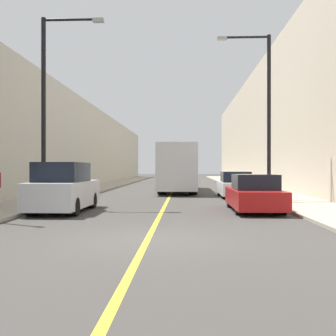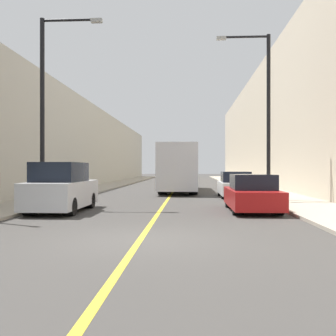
% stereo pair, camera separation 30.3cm
% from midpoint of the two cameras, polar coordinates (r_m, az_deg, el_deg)
% --- Properties ---
extents(ground_plane, '(200.00, 200.00, 0.00)m').
position_cam_midpoint_polar(ground_plane, '(9.81, -3.18, -10.37)').
color(ground_plane, '#3F3D3A').
extents(sidewalk_left, '(3.02, 72.00, 0.12)m').
position_cam_midpoint_polar(sidewalk_left, '(40.35, -7.70, -2.38)').
color(sidewalk_left, '#A89E8C').
rests_on(sidewalk_left, ground).
extents(sidewalk_right, '(3.02, 72.00, 0.12)m').
position_cam_midpoint_polar(sidewalk_right, '(40.00, 11.00, -2.40)').
color(sidewalk_right, '#A89E8C').
rests_on(sidewalk_right, ground).
extents(building_row_left, '(4.00, 72.00, 7.92)m').
position_cam_midpoint_polar(building_row_left, '(41.17, -12.52, 3.10)').
color(building_row_left, '#B7B2A3').
rests_on(building_row_left, ground).
extents(building_row_right, '(4.00, 72.00, 11.81)m').
position_cam_midpoint_polar(building_row_right, '(40.80, 15.92, 5.86)').
color(building_row_right, beige).
rests_on(building_row_right, ground).
extents(road_center_line, '(0.16, 72.00, 0.01)m').
position_cam_midpoint_polar(road_center_line, '(39.64, 1.61, -2.50)').
color(road_center_line, gold).
rests_on(road_center_line, ground).
extents(bus, '(2.59, 11.16, 3.34)m').
position_cam_midpoint_polar(bus, '(29.28, 1.93, 0.09)').
color(bus, silver).
rests_on(bus, ground).
extents(parked_suv_left, '(1.89, 4.54, 1.98)m').
position_cam_midpoint_polar(parked_suv_left, '(16.34, -14.68, -2.97)').
color(parked_suv_left, silver).
rests_on(parked_suv_left, ground).
extents(car_right_near, '(1.86, 4.55, 1.50)m').
position_cam_midpoint_polar(car_right_near, '(16.38, 12.61, -3.78)').
color(car_right_near, maroon).
rests_on(car_right_near, ground).
extents(car_right_mid, '(1.83, 4.28, 1.54)m').
position_cam_midpoint_polar(car_right_mid, '(23.75, 10.09, -2.56)').
color(car_right_mid, silver).
rests_on(car_right_mid, ground).
extents(street_lamp_left, '(2.79, 0.24, 8.28)m').
position_cam_midpoint_polar(street_lamp_left, '(18.40, -16.64, 9.59)').
color(street_lamp_left, black).
rests_on(street_lamp_left, sidewalk_left).
extents(street_lamp_right, '(2.79, 0.24, 8.58)m').
position_cam_midpoint_polar(street_lamp_right, '(21.27, 14.18, 8.71)').
color(street_lamp_right, black).
rests_on(street_lamp_right, sidewalk_right).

